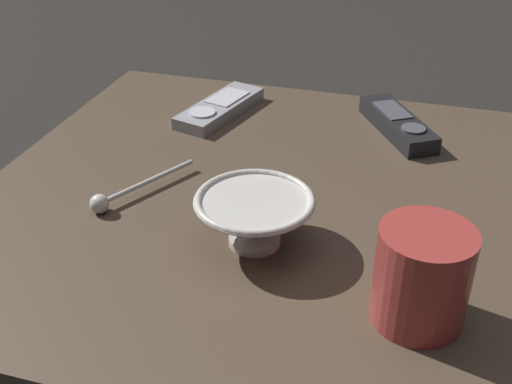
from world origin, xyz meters
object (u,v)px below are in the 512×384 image
coffee_mug (422,276)px  tv_remote_far (220,108)px  tv_remote_near (398,124)px  teaspoon (115,197)px  cereal_bowl (255,217)px

coffee_mug → tv_remote_far: 0.49m
tv_remote_near → tv_remote_far: size_ratio=0.92×
coffee_mug → tv_remote_near: 0.39m
tv_remote_far → teaspoon: bearing=-96.8°
teaspoon → tv_remote_far: size_ratio=0.78×
coffee_mug → teaspoon: (-0.35, 0.10, -0.04)m
coffee_mug → tv_remote_far: size_ratio=0.54×
cereal_bowl → teaspoon: bearing=171.6°
coffee_mug → tv_remote_far: bearing=130.5°
teaspoon → tv_remote_near: (0.30, 0.29, 0.00)m
cereal_bowl → teaspoon: (-0.18, 0.03, -0.02)m
teaspoon → tv_remote_far: teaspoon is taller
cereal_bowl → tv_remote_far: bearing=115.4°
coffee_mug → tv_remote_near: (-0.06, 0.38, -0.03)m
cereal_bowl → teaspoon: cereal_bowl is taller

